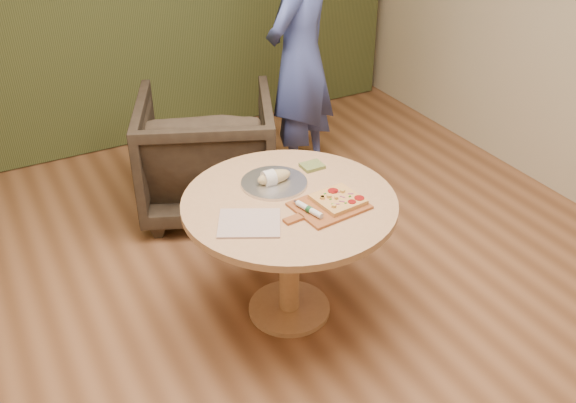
% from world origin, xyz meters
% --- Properties ---
extents(room_shell, '(5.04, 6.04, 2.84)m').
position_xyz_m(room_shell, '(0.00, 0.00, 1.40)').
color(room_shell, '#8F5B39').
rests_on(room_shell, ground).
extents(pedestal_table, '(1.12, 1.12, 0.75)m').
position_xyz_m(pedestal_table, '(0.10, 0.34, 0.61)').
color(pedestal_table, tan).
rests_on(pedestal_table, ground).
extents(pizza_paddle, '(0.46, 0.31, 0.01)m').
position_xyz_m(pizza_paddle, '(0.23, 0.18, 0.76)').
color(pizza_paddle, '#954E26').
rests_on(pizza_paddle, pedestal_table).
extents(flatbread_pizza, '(0.24, 0.24, 0.04)m').
position_xyz_m(flatbread_pizza, '(0.30, 0.18, 0.78)').
color(flatbread_pizza, '#DBA455').
rests_on(flatbread_pizza, pizza_paddle).
extents(cutlery_roll, '(0.07, 0.20, 0.03)m').
position_xyz_m(cutlery_roll, '(0.12, 0.17, 0.78)').
color(cutlery_roll, silver).
rests_on(cutlery_roll, pizza_paddle).
extents(newspaper, '(0.38, 0.36, 0.01)m').
position_xyz_m(newspaper, '(-0.18, 0.23, 0.76)').
color(newspaper, silver).
rests_on(newspaper, pedestal_table).
extents(serving_tray, '(0.36, 0.36, 0.02)m').
position_xyz_m(serving_tray, '(0.10, 0.51, 0.76)').
color(serving_tray, silver).
rests_on(serving_tray, pedestal_table).
extents(bread_roll, '(0.19, 0.09, 0.09)m').
position_xyz_m(bread_roll, '(0.10, 0.51, 0.79)').
color(bread_roll, tan).
rests_on(bread_roll, serving_tray).
extents(green_packet, '(0.12, 0.10, 0.02)m').
position_xyz_m(green_packet, '(0.38, 0.58, 0.76)').
color(green_packet, '#4E5E2A').
rests_on(green_packet, pedestal_table).
extents(armchair, '(1.16, 1.13, 0.93)m').
position_xyz_m(armchair, '(0.14, 1.61, 0.46)').
color(armchair, black).
rests_on(armchair, ground).
extents(person_standing, '(0.82, 0.74, 1.88)m').
position_xyz_m(person_standing, '(0.94, 1.72, 0.94)').
color(person_standing, '#3D4D9B').
rests_on(person_standing, ground).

